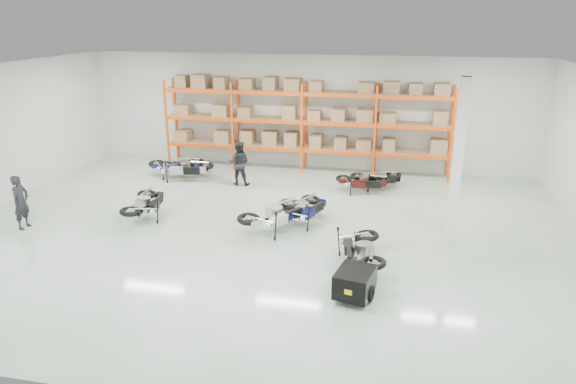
% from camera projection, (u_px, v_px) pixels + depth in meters
% --- Properties ---
extents(room, '(18.00, 18.00, 18.00)m').
position_uv_depth(room, '(262.00, 157.00, 14.10)').
color(room, '#B6CABA').
rests_on(room, ground).
extents(pallet_rack, '(11.28, 0.98, 3.62)m').
position_uv_depth(pallet_rack, '(304.00, 114.00, 20.06)').
color(pallet_rack, '#FB4E0D').
rests_on(pallet_rack, ground).
extents(structural_column, '(0.25, 0.25, 4.50)m').
position_uv_depth(structural_column, '(457.00, 163.00, 13.55)').
color(structural_column, white).
rests_on(structural_column, ground).
extents(moto_blue_centre, '(1.53, 2.02, 1.17)m').
position_uv_depth(moto_blue_centre, '(303.00, 205.00, 15.37)').
color(moto_blue_centre, '#060B44').
rests_on(moto_blue_centre, ground).
extents(moto_silver_left, '(1.91, 2.22, 1.29)m').
position_uv_depth(moto_silver_left, '(276.00, 210.00, 14.82)').
color(moto_silver_left, silver).
rests_on(moto_silver_left, ground).
extents(moto_black_far_left, '(1.17, 1.96, 1.20)m').
position_uv_depth(moto_black_far_left, '(146.00, 200.00, 15.78)').
color(moto_black_far_left, black).
rests_on(moto_black_far_left, ground).
extents(moto_touring_right, '(1.19, 1.98, 1.21)m').
position_uv_depth(moto_touring_right, '(361.00, 245.00, 12.68)').
color(moto_touring_right, black).
rests_on(moto_touring_right, ground).
extents(trailer, '(0.94, 1.65, 0.67)m').
position_uv_depth(trailer, '(355.00, 282.00, 11.27)').
color(trailer, black).
rests_on(trailer, ground).
extents(moto_back_a, '(2.06, 1.55, 1.20)m').
position_uv_depth(moto_back_a, '(176.00, 162.00, 19.84)').
color(moto_back_a, navy).
rests_on(moto_back_a, ground).
extents(moto_back_b, '(2.00, 1.18, 1.23)m').
position_uv_depth(moto_back_b, '(184.00, 165.00, 19.42)').
color(moto_back_b, '#A6AAAF').
rests_on(moto_back_b, ground).
extents(moto_back_c, '(1.82, 1.33, 1.06)m').
position_uv_depth(moto_back_c, '(377.00, 175.00, 18.44)').
color(moto_back_c, black).
rests_on(moto_back_c, ground).
extents(moto_back_d, '(1.75, 1.04, 1.07)m').
position_uv_depth(moto_back_d, '(363.00, 178.00, 18.02)').
color(moto_back_d, '#3C0D0C').
rests_on(moto_back_d, ground).
extents(person_left, '(0.39, 0.59, 1.60)m').
position_uv_depth(person_left, '(21.00, 202.00, 14.89)').
color(person_left, black).
rests_on(person_left, ground).
extents(person_back, '(0.82, 0.66, 1.63)m').
position_uv_depth(person_back, '(239.00, 163.00, 18.75)').
color(person_back, black).
rests_on(person_back, ground).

